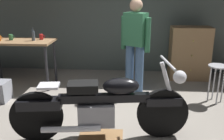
{
  "coord_description": "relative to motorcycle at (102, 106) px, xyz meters",
  "views": [
    {
      "loc": [
        0.22,
        -2.81,
        1.77
      ],
      "look_at": [
        -0.04,
        0.7,
        0.65
      ],
      "focal_mm": 39.44,
      "sensor_mm": 36.0,
      "label": 1
    }
  ],
  "objects": [
    {
      "name": "wooden_dresser",
      "position": [
        1.57,
        2.41,
        0.1
      ],
      "size": [
        0.8,
        0.47,
        1.1
      ],
      "color": "#99724C",
      "rests_on": "ground_plane"
    },
    {
      "name": "person_standing",
      "position": [
        0.42,
        1.55,
        0.48
      ],
      "size": [
        0.5,
        0.38,
        1.67
      ],
      "rotation": [
        0.0,
        0.0,
        2.61
      ],
      "color": "#47668E",
      "rests_on": "ground_plane"
    },
    {
      "name": "workbench",
      "position": [
        -1.77,
        1.75,
        0.34
      ],
      "size": [
        1.3,
        0.64,
        0.9
      ],
      "color": "#99724C",
      "rests_on": "ground_plane"
    },
    {
      "name": "ground_plane",
      "position": [
        0.1,
        0.11,
        -0.45
      ],
      "size": [
        12.0,
        12.0,
        0.0
      ],
      "primitive_type": "plane",
      "color": "gray"
    },
    {
      "name": "mug_green_speckled",
      "position": [
        -1.92,
        1.76,
        0.51
      ],
      "size": [
        0.11,
        0.07,
        0.11
      ],
      "color": "#3D7F4C",
      "rests_on": "workbench"
    },
    {
      "name": "drip_tray",
      "position": [
        -0.02,
        0.0,
        -0.44
      ],
      "size": [
        0.56,
        0.4,
        0.01
      ],
      "primitive_type": "cube",
      "color": "olive",
      "rests_on": "ground_plane"
    },
    {
      "name": "motorcycle",
      "position": [
        0.0,
        0.0,
        0.0
      ],
      "size": [
        2.18,
        0.67,
        1.0
      ],
      "rotation": [
        0.0,
        0.0,
        0.13
      ],
      "color": "black",
      "rests_on": "ground_plane"
    },
    {
      "name": "back_wall",
      "position": [
        0.1,
        2.91,
        1.1
      ],
      "size": [
        8.0,
        0.12,
        3.1
      ],
      "primitive_type": "cube",
      "color": "#56605B",
      "rests_on": "ground_plane"
    },
    {
      "name": "mug_red_diner",
      "position": [
        -1.37,
        1.86,
        0.5
      ],
      "size": [
        0.11,
        0.07,
        0.11
      ],
      "color": "red",
      "rests_on": "workbench"
    },
    {
      "name": "shop_stool",
      "position": [
        1.76,
        1.21,
        0.05
      ],
      "size": [
        0.32,
        0.32,
        0.64
      ],
      "color": "#B2B2B7",
      "rests_on": "ground_plane"
    },
    {
      "name": "bottle",
      "position": [
        -1.48,
        1.75,
        0.55
      ],
      "size": [
        0.06,
        0.06,
        0.24
      ],
      "color": "#3F4C59",
      "rests_on": "workbench"
    }
  ]
}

